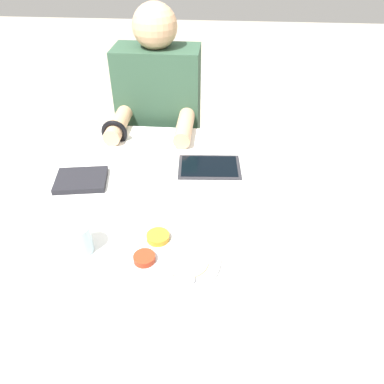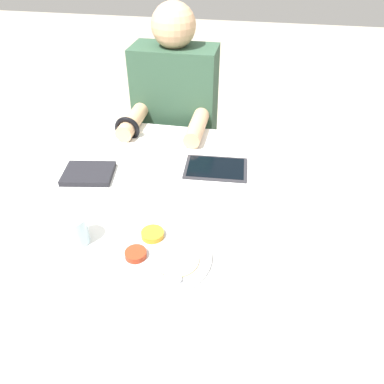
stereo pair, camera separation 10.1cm
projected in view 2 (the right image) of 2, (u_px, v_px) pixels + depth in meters
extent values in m
plane|color=#B2A893|center=(169.00, 329.00, 1.70)|extent=(12.00, 12.00, 0.00)
cube|color=silver|center=(166.00, 274.00, 1.48)|extent=(1.25, 1.06, 0.75)
cylinder|color=#B7BABF|center=(160.00, 256.00, 1.04)|extent=(0.29, 0.29, 0.01)
cylinder|color=gold|center=(153.00, 234.00, 1.09)|extent=(0.07, 0.07, 0.02)
cylinder|color=#A83319|center=(135.00, 254.00, 1.03)|extent=(0.06, 0.06, 0.02)
cylinder|color=beige|center=(177.00, 260.00, 1.02)|extent=(0.12, 0.12, 0.01)
cylinder|color=#B7BABF|center=(155.00, 276.00, 0.97)|extent=(0.13, 0.01, 0.01)
sphere|color=#B7BABF|center=(178.00, 279.00, 0.96)|extent=(0.02, 0.02, 0.02)
cube|color=silver|center=(89.00, 175.00, 1.36)|extent=(0.19, 0.17, 0.01)
cube|color=black|center=(88.00, 173.00, 1.36)|extent=(0.20, 0.17, 0.02)
cube|color=#28282D|center=(216.00, 168.00, 1.39)|extent=(0.24, 0.17, 0.01)
cube|color=black|center=(216.00, 167.00, 1.39)|extent=(0.22, 0.15, 0.00)
cube|color=black|center=(178.00, 197.00, 2.13)|extent=(0.34, 0.22, 0.44)
cube|color=#2D4C38|center=(176.00, 111.00, 1.81)|extent=(0.38, 0.20, 0.61)
sphere|color=tan|center=(174.00, 25.00, 1.58)|extent=(0.19, 0.19, 0.19)
cylinder|color=tan|center=(133.00, 121.00, 1.64)|extent=(0.07, 0.27, 0.07)
cylinder|color=tan|center=(197.00, 126.00, 1.60)|extent=(0.07, 0.27, 0.07)
torus|color=black|center=(127.00, 129.00, 1.58)|extent=(0.11, 0.02, 0.11)
cylinder|color=silver|center=(75.00, 230.00, 1.07)|extent=(0.07, 0.07, 0.09)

